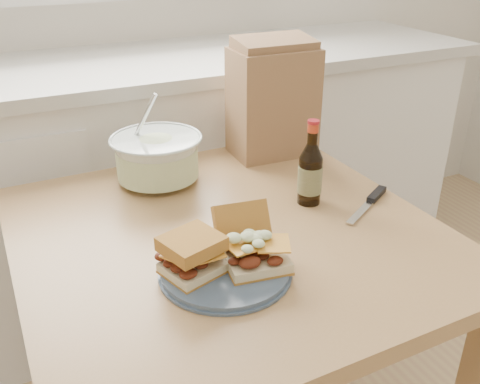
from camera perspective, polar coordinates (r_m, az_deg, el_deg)
name	(u,v)px	position (r m, az deg, el deg)	size (l,w,h in m)	color
cabinet_run	(143,186)	(2.01, -10.29, 0.60)	(2.50, 0.64, 0.94)	white
dining_table	(229,271)	(1.23, -1.20, -8.40)	(0.90, 0.90, 0.74)	#AB8050
plate	(225,270)	(1.03, -1.59, -8.32)	(0.25, 0.25, 0.02)	#44576E
sandwich_left	(192,255)	(1.00, -5.11, -6.67)	(0.13, 0.12, 0.08)	beige
sandwich_right	(251,244)	(1.03, 1.21, -5.57)	(0.13, 0.17, 0.10)	beige
coleslaw_bowl	(157,159)	(1.39, -8.81, 3.45)	(0.23, 0.23, 0.23)	silver
beer_bottle	(310,173)	(1.26, 7.50, 2.05)	(0.06, 0.06, 0.21)	black
knife	(373,199)	(1.33, 13.96, -0.70)	(0.19, 0.12, 0.01)	silver
paper_bag	(273,103)	(1.53, 3.52, 9.50)	(0.23, 0.15, 0.30)	olive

